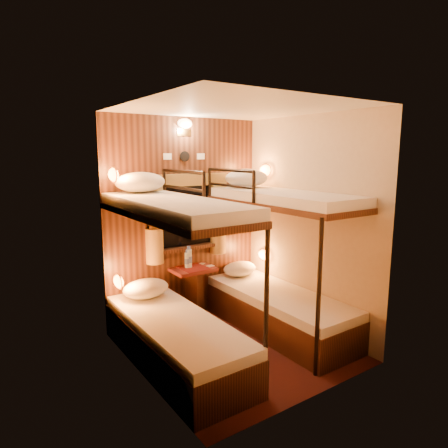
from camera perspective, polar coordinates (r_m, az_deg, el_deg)
floor at (r=4.33m, az=1.59°, el=-17.22°), size 2.10×2.10×0.00m
ceiling at (r=3.87m, az=1.77°, el=16.22°), size 2.10×2.10×0.00m
wall_back at (r=4.80m, az=-5.70°, el=0.60°), size 2.40×0.00×2.40m
wall_front at (r=3.16m, az=12.96°, el=-4.54°), size 2.40×0.00×2.40m
wall_left at (r=3.45m, az=-11.92°, el=-3.28°), size 0.00×2.40×2.40m
wall_right at (r=4.58m, az=11.86°, el=-0.03°), size 0.00×2.40×2.40m
back_panel at (r=4.79m, az=-5.62°, el=0.58°), size 2.00×0.03×2.40m
bunk_left at (r=3.84m, az=-7.01°, el=-11.79°), size 0.72×1.90×1.82m
bunk_right at (r=4.54m, az=7.82°, el=-8.34°), size 0.72×1.90×1.82m
window at (r=4.77m, az=-5.43°, el=0.30°), size 1.00×0.12×0.79m
curtains at (r=4.72m, az=-5.26°, el=1.24°), size 1.10×0.22×1.00m
back_fixtures at (r=4.70m, az=-5.63°, el=13.19°), size 0.54×0.09×0.48m
reading_lamps at (r=4.50m, az=-3.57°, el=0.51°), size 2.00×0.20×1.25m
table at (r=4.83m, az=-4.38°, el=-8.96°), size 0.50×0.34×0.66m
bottle_left at (r=4.74m, az=-5.29°, el=-5.18°), size 0.06×0.06×0.22m
bottle_right at (r=4.75m, az=-5.04°, el=-4.90°), size 0.08×0.08×0.26m
sachet_a at (r=4.82m, az=-1.96°, el=-5.99°), size 0.09×0.07×0.01m
sachet_b at (r=4.92m, az=-3.16°, el=-5.67°), size 0.09×0.09×0.01m
pillow_lower_left at (r=4.41m, az=-11.10°, el=-9.02°), size 0.50×0.36×0.20m
pillow_lower_right at (r=5.09m, az=2.25°, el=-6.39°), size 0.45×0.32×0.18m
pillow_upper_left at (r=4.23m, az=-11.87°, el=5.88°), size 0.53×0.38×0.21m
pillow_upper_right at (r=4.79m, az=3.26°, el=6.59°), size 0.55×0.40×0.22m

